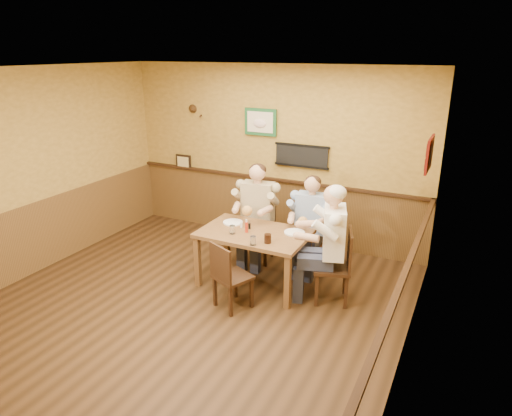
{
  "coord_description": "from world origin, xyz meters",
  "views": [
    {
      "loc": [
        2.9,
        -4.01,
        3.0
      ],
      "look_at": [
        0.5,
        0.87,
        1.1
      ],
      "focal_mm": 32.0,
      "sensor_mm": 36.0,
      "label": 1
    }
  ],
  "objects_px": {
    "dining_table": "(254,238)",
    "cola_tumbler": "(268,238)",
    "chair_near_side": "(233,275)",
    "hot_sauce_bottle": "(246,227)",
    "diner_white_elder": "(333,251)",
    "diner_tan_shirt": "(258,218)",
    "diner_blue_polo": "(311,228)",
    "water_glass_left": "(232,230)",
    "water_glass_mid": "(253,241)",
    "salt_shaker": "(241,225)",
    "pepper_shaker": "(249,226)",
    "chair_right_end": "(332,266)",
    "chair_back_left": "(258,231)",
    "chair_back_right": "(311,241)"
  },
  "relations": [
    {
      "from": "diner_white_elder",
      "to": "salt_shaker",
      "type": "xyz_separation_m",
      "value": [
        -1.27,
        0.02,
        0.11
      ]
    },
    {
      "from": "hot_sauce_bottle",
      "to": "pepper_shaker",
      "type": "relative_size",
      "value": 1.97
    },
    {
      "from": "salt_shaker",
      "to": "hot_sauce_bottle",
      "type": "bearing_deg",
      "value": -40.47
    },
    {
      "from": "water_glass_left",
      "to": "hot_sauce_bottle",
      "type": "distance_m",
      "value": 0.19
    },
    {
      "from": "diner_tan_shirt",
      "to": "diner_white_elder",
      "type": "relative_size",
      "value": 0.98
    },
    {
      "from": "chair_right_end",
      "to": "water_glass_mid",
      "type": "relative_size",
      "value": 8.43
    },
    {
      "from": "diner_blue_polo",
      "to": "water_glass_mid",
      "type": "distance_m",
      "value": 1.19
    },
    {
      "from": "chair_near_side",
      "to": "chair_back_right",
      "type": "bearing_deg",
      "value": -85.89
    },
    {
      "from": "chair_near_side",
      "to": "water_glass_mid",
      "type": "xyz_separation_m",
      "value": [
        0.14,
        0.26,
        0.38
      ]
    },
    {
      "from": "salt_shaker",
      "to": "diner_white_elder",
      "type": "bearing_deg",
      "value": -0.79
    },
    {
      "from": "chair_back_left",
      "to": "water_glass_left",
      "type": "relative_size",
      "value": 8.34
    },
    {
      "from": "chair_back_left",
      "to": "chair_right_end",
      "type": "relative_size",
      "value": 0.98
    },
    {
      "from": "hot_sauce_bottle",
      "to": "diner_white_elder",
      "type": "bearing_deg",
      "value": 5.02
    },
    {
      "from": "diner_white_elder",
      "to": "pepper_shaker",
      "type": "xyz_separation_m",
      "value": [
        -1.16,
        0.02,
        0.11
      ]
    },
    {
      "from": "chair_right_end",
      "to": "chair_near_side",
      "type": "distance_m",
      "value": 1.23
    },
    {
      "from": "diner_white_elder",
      "to": "water_glass_mid",
      "type": "relative_size",
      "value": 12.05
    },
    {
      "from": "hot_sauce_bottle",
      "to": "chair_back_right",
      "type": "bearing_deg",
      "value": 53.08
    },
    {
      "from": "chair_near_side",
      "to": "diner_tan_shirt",
      "type": "distance_m",
      "value": 1.38
    },
    {
      "from": "cola_tumbler",
      "to": "salt_shaker",
      "type": "bearing_deg",
      "value": 149.94
    },
    {
      "from": "chair_back_right",
      "to": "water_glass_left",
      "type": "relative_size",
      "value": 7.83
    },
    {
      "from": "dining_table",
      "to": "salt_shaker",
      "type": "bearing_deg",
      "value": 166.09
    },
    {
      "from": "dining_table",
      "to": "pepper_shaker",
      "type": "bearing_deg",
      "value": 148.94
    },
    {
      "from": "dining_table",
      "to": "cola_tumbler",
      "type": "height_order",
      "value": "cola_tumbler"
    },
    {
      "from": "chair_right_end",
      "to": "cola_tumbler",
      "type": "height_order",
      "value": "chair_right_end"
    },
    {
      "from": "chair_right_end",
      "to": "diner_blue_polo",
      "type": "bearing_deg",
      "value": -160.66
    },
    {
      "from": "diner_white_elder",
      "to": "pepper_shaker",
      "type": "height_order",
      "value": "diner_white_elder"
    },
    {
      "from": "chair_back_right",
      "to": "chair_right_end",
      "type": "height_order",
      "value": "chair_right_end"
    },
    {
      "from": "dining_table",
      "to": "chair_right_end",
      "type": "distance_m",
      "value": 1.07
    },
    {
      "from": "hot_sauce_bottle",
      "to": "chair_near_side",
      "type": "bearing_deg",
      "value": -79.1
    },
    {
      "from": "dining_table",
      "to": "diner_blue_polo",
      "type": "bearing_deg",
      "value": 54.76
    },
    {
      "from": "diner_blue_polo",
      "to": "salt_shaker",
      "type": "distance_m",
      "value": 1.02
    },
    {
      "from": "chair_right_end",
      "to": "water_glass_left",
      "type": "relative_size",
      "value": 8.49
    },
    {
      "from": "dining_table",
      "to": "salt_shaker",
      "type": "relative_size",
      "value": 17.68
    },
    {
      "from": "diner_white_elder",
      "to": "diner_tan_shirt",
      "type": "bearing_deg",
      "value": -133.47
    },
    {
      "from": "diner_tan_shirt",
      "to": "hot_sauce_bottle",
      "type": "height_order",
      "value": "diner_tan_shirt"
    },
    {
      "from": "dining_table",
      "to": "cola_tumbler",
      "type": "xyz_separation_m",
      "value": [
        0.31,
        -0.25,
        0.15
      ]
    },
    {
      "from": "dining_table",
      "to": "hot_sauce_bottle",
      "type": "height_order",
      "value": "hot_sauce_bottle"
    },
    {
      "from": "chair_near_side",
      "to": "water_glass_left",
      "type": "relative_size",
      "value": 7.67
    },
    {
      "from": "chair_right_end",
      "to": "pepper_shaker",
      "type": "height_order",
      "value": "chair_right_end"
    },
    {
      "from": "chair_near_side",
      "to": "diner_tan_shirt",
      "type": "height_order",
      "value": "diner_tan_shirt"
    },
    {
      "from": "water_glass_left",
      "to": "water_glass_mid",
      "type": "xyz_separation_m",
      "value": [
        0.4,
        -0.2,
        0.0
      ]
    },
    {
      "from": "chair_near_side",
      "to": "chair_back_left",
      "type": "bearing_deg",
      "value": -53.24
    },
    {
      "from": "diner_blue_polo",
      "to": "hot_sauce_bottle",
      "type": "distance_m",
      "value": 1.03
    },
    {
      "from": "chair_back_right",
      "to": "chair_right_end",
      "type": "bearing_deg",
      "value": -56.3
    },
    {
      "from": "chair_near_side",
      "to": "hot_sauce_bottle",
      "type": "distance_m",
      "value": 0.72
    },
    {
      "from": "chair_right_end",
      "to": "salt_shaker",
      "type": "xyz_separation_m",
      "value": [
        -1.27,
        0.02,
        0.32
      ]
    },
    {
      "from": "chair_near_side",
      "to": "chair_right_end",
      "type": "bearing_deg",
      "value": -122.69
    },
    {
      "from": "chair_back_left",
      "to": "diner_white_elder",
      "type": "relative_size",
      "value": 0.69
    },
    {
      "from": "chair_right_end",
      "to": "diner_blue_polo",
      "type": "height_order",
      "value": "diner_blue_polo"
    },
    {
      "from": "chair_right_end",
      "to": "diner_white_elder",
      "type": "distance_m",
      "value": 0.2
    }
  ]
}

